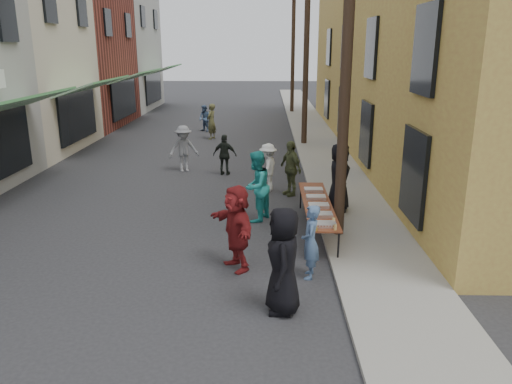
{
  "coord_description": "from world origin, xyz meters",
  "views": [
    {
      "loc": [
        2.49,
        -8.68,
        4.59
      ],
      "look_at": [
        2.26,
        2.5,
        1.3
      ],
      "focal_mm": 35.0,
      "sensor_mm": 36.0,
      "label": 1
    }
  ],
  "objects_px": {
    "utility_pole_mid": "(306,48)",
    "server": "(339,177)",
    "serving_table": "(317,205)",
    "utility_pole_far": "(293,47)",
    "guest_front_a": "(283,261)",
    "catering_tray_sausage": "(325,224)",
    "guest_front_c": "(256,186)",
    "utility_pole_near": "(347,50)"
  },
  "relations": [
    {
      "from": "utility_pole_mid",
      "to": "utility_pole_far",
      "type": "distance_m",
      "value": 12.0
    },
    {
      "from": "server",
      "to": "serving_table",
      "type": "bearing_deg",
      "value": 167.88
    },
    {
      "from": "guest_front_c",
      "to": "utility_pole_far",
      "type": "bearing_deg",
      "value": -159.04
    },
    {
      "from": "utility_pole_mid",
      "to": "utility_pole_far",
      "type": "bearing_deg",
      "value": 90.0
    },
    {
      "from": "utility_pole_far",
      "to": "serving_table",
      "type": "height_order",
      "value": "utility_pole_far"
    },
    {
      "from": "catering_tray_sausage",
      "to": "utility_pole_far",
      "type": "bearing_deg",
      "value": 88.87
    },
    {
      "from": "utility_pole_mid",
      "to": "guest_front_a",
      "type": "bearing_deg",
      "value": -95.46
    },
    {
      "from": "catering_tray_sausage",
      "to": "guest_front_a",
      "type": "xyz_separation_m",
      "value": [
        -1.0,
        -2.38,
        0.18
      ]
    },
    {
      "from": "utility_pole_mid",
      "to": "server",
      "type": "bearing_deg",
      "value": -88.66
    },
    {
      "from": "utility_pole_far",
      "to": "guest_front_a",
      "type": "relative_size",
      "value": 4.62
    },
    {
      "from": "utility_pole_far",
      "to": "catering_tray_sausage",
      "type": "bearing_deg",
      "value": -91.13
    },
    {
      "from": "serving_table",
      "to": "guest_front_c",
      "type": "relative_size",
      "value": 2.08
    },
    {
      "from": "catering_tray_sausage",
      "to": "guest_front_a",
      "type": "distance_m",
      "value": 2.59
    },
    {
      "from": "server",
      "to": "catering_tray_sausage",
      "type": "bearing_deg",
      "value": -178.46
    },
    {
      "from": "serving_table",
      "to": "guest_front_c",
      "type": "distance_m",
      "value": 1.77
    },
    {
      "from": "serving_table",
      "to": "guest_front_c",
      "type": "height_order",
      "value": "guest_front_c"
    },
    {
      "from": "guest_front_c",
      "to": "server",
      "type": "height_order",
      "value": "server"
    },
    {
      "from": "serving_table",
      "to": "utility_pole_near",
      "type": "bearing_deg",
      "value": -37.46
    },
    {
      "from": "utility_pole_near",
      "to": "catering_tray_sausage",
      "type": "bearing_deg",
      "value": -111.54
    },
    {
      "from": "utility_pole_near",
      "to": "server",
      "type": "height_order",
      "value": "utility_pole_near"
    },
    {
      "from": "utility_pole_near",
      "to": "utility_pole_far",
      "type": "relative_size",
      "value": 1.0
    },
    {
      "from": "utility_pole_mid",
      "to": "catering_tray_sausage",
      "type": "relative_size",
      "value": 18.0
    },
    {
      "from": "utility_pole_mid",
      "to": "serving_table",
      "type": "distance_m",
      "value": 12.23
    },
    {
      "from": "guest_front_a",
      "to": "utility_pole_far",
      "type": "bearing_deg",
      "value": 177.44
    },
    {
      "from": "utility_pole_far",
      "to": "serving_table",
      "type": "bearing_deg",
      "value": -91.21
    },
    {
      "from": "catering_tray_sausage",
      "to": "server",
      "type": "distance_m",
      "value": 3.19
    },
    {
      "from": "utility_pole_far",
      "to": "guest_front_c",
      "type": "xyz_separation_m",
      "value": [
        -2.07,
        -22.83,
        -3.54
      ]
    },
    {
      "from": "guest_front_c",
      "to": "server",
      "type": "bearing_deg",
      "value": 131.96
    },
    {
      "from": "serving_table",
      "to": "guest_front_a",
      "type": "relative_size",
      "value": 2.05
    },
    {
      "from": "guest_front_a",
      "to": "guest_front_c",
      "type": "relative_size",
      "value": 1.01
    },
    {
      "from": "utility_pole_near",
      "to": "guest_front_c",
      "type": "height_order",
      "value": "utility_pole_near"
    },
    {
      "from": "utility_pole_mid",
      "to": "utility_pole_far",
      "type": "relative_size",
      "value": 1.0
    },
    {
      "from": "catering_tray_sausage",
      "to": "guest_front_a",
      "type": "bearing_deg",
      "value": -112.68
    },
    {
      "from": "utility_pole_mid",
      "to": "server",
      "type": "distance_m",
      "value": 10.74
    },
    {
      "from": "utility_pole_near",
      "to": "guest_front_a",
      "type": "bearing_deg",
      "value": -112.29
    },
    {
      "from": "guest_front_a",
      "to": "server",
      "type": "distance_m",
      "value": 5.74
    },
    {
      "from": "utility_pole_far",
      "to": "server",
      "type": "bearing_deg",
      "value": -89.39
    },
    {
      "from": "server",
      "to": "utility_pole_far",
      "type": "bearing_deg",
      "value": 15.57
    },
    {
      "from": "guest_front_a",
      "to": "catering_tray_sausage",
      "type": "bearing_deg",
      "value": 157.85
    },
    {
      "from": "catering_tray_sausage",
      "to": "guest_front_c",
      "type": "relative_size",
      "value": 0.26
    },
    {
      "from": "utility_pole_near",
      "to": "catering_tray_sausage",
      "type": "xyz_separation_m",
      "value": [
        -0.5,
        -1.27,
        -3.71
      ]
    },
    {
      "from": "serving_table",
      "to": "utility_pole_mid",
      "type": "bearing_deg",
      "value": 87.54
    }
  ]
}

